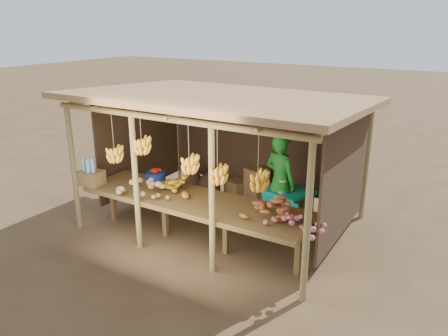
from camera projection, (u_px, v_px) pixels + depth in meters
The scene contains 13 objects.
ground at pixel (224, 222), 8.00m from camera, with size 60.00×60.00×0.00m, color brown.
stall_structure at pixel (221, 122), 7.27m from camera, with size 4.70×3.50×2.43m.
counter at pixel (194, 203), 6.99m from camera, with size 3.90×1.05×0.80m.
potato_heap at pixel (143, 185), 7.05m from camera, with size 0.96×0.58×0.36m, color #A68355, non-canonical shape.
sweet_potato_heap at pixel (271, 208), 6.21m from camera, with size 0.87×0.52×0.35m, color #9F4F28, non-canonical shape.
onion_heap at pixel (294, 218), 5.89m from camera, with size 0.81×0.48×0.36m, color #C55F6F, non-canonical shape.
banana_pile at pixel (176, 180), 7.28m from camera, with size 0.66×0.40×0.35m, color gold, non-canonical shape.
tomato_basin at pixel (156, 175), 7.86m from camera, with size 0.35×0.35×0.19m.
bottle_box at pixel (91, 174), 7.54m from camera, with size 0.42×0.34×0.49m.
vendor at pixel (280, 182), 7.57m from camera, with size 0.62×0.41×1.71m, color #1B7B23.
tarp_crate at pixel (287, 207), 7.71m from camera, with size 0.93×0.86×0.93m.
carton_stack at pixel (250, 186), 8.93m from camera, with size 0.99×0.47×0.68m.
burlap_sacks at pixel (200, 184), 9.10m from camera, with size 0.93×0.49×0.66m.
Camera 1 is at (3.72, -6.24, 3.49)m, focal length 35.00 mm.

